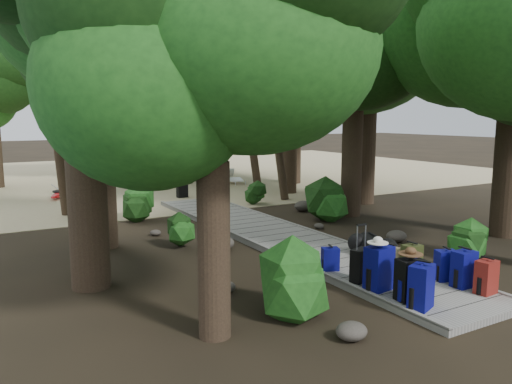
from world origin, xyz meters
TOP-DOWN VIEW (x-y plane):
  - ground at (0.00, 0.00)m, footprint 120.00×120.00m
  - sand_beach at (0.00, 16.00)m, footprint 40.00×22.00m
  - boardwalk at (0.00, 1.00)m, footprint 2.00×12.00m
  - backpack_left_a at (-0.72, -4.23)m, footprint 0.49×0.42m
  - backpack_left_b at (-0.61, -3.89)m, footprint 0.44×0.34m
  - backpack_left_c at (-0.69, -3.28)m, footprint 0.49×0.38m
  - backpack_left_d at (-0.72, -2.00)m, footprint 0.38×0.33m
  - backpack_right_a at (0.73, -4.31)m, footprint 0.37×0.28m
  - backpack_right_b at (0.69, -3.91)m, footprint 0.39×0.28m
  - backpack_right_c at (0.71, -3.52)m, footprint 0.43×0.37m
  - backpack_right_d at (0.65, -2.77)m, footprint 0.37×0.27m
  - duffel_right_khaki at (0.63, -2.19)m, footprint 0.42×0.58m
  - duffel_right_black at (0.67, -1.66)m, footprint 0.65×0.82m
  - suitcase_on_boardwalk at (-0.68, -2.80)m, footprint 0.43×0.32m
  - lone_suitcase_on_sand at (0.25, 8.15)m, footprint 0.41×0.25m
  - hat_brown at (-0.59, -3.87)m, footprint 0.39×0.39m
  - hat_white at (-0.77, -3.32)m, footprint 0.35×0.35m
  - kayak at (-3.79, 10.39)m, footprint 2.12×3.53m
  - sun_lounger at (3.76, 10.63)m, footprint 1.30×2.07m
  - tree_right_c at (3.54, 2.41)m, footprint 5.15×5.15m
  - tree_right_d at (5.42, 3.93)m, footprint 5.93×5.93m
  - tree_right_e at (4.39, 7.17)m, footprint 5.08×5.08m
  - tree_right_f at (6.17, 9.55)m, footprint 6.21×6.21m
  - tree_left_a at (-3.78, -3.31)m, footprint 3.88×3.88m
  - tree_left_b at (-4.85, -0.35)m, footprint 5.45×5.45m
  - tree_left_c at (-3.99, 2.34)m, footprint 5.14×5.14m
  - tree_back_a at (-1.56, 14.79)m, footprint 5.26×5.26m
  - tree_back_b at (1.79, 16.19)m, footprint 4.88×4.88m
  - tree_back_c at (5.13, 15.59)m, footprint 4.55×4.55m
  - palm_right_a at (3.45, 6.06)m, footprint 4.04×4.04m
  - palm_right_b at (4.59, 10.36)m, footprint 4.93×4.93m
  - palm_right_c at (2.20, 11.90)m, footprint 4.94×4.94m
  - palm_left_a at (-4.35, 6.76)m, footprint 4.59×4.59m
  - rock_left_a at (-2.20, -4.36)m, footprint 0.45×0.41m
  - rock_left_b at (-2.89, -1.83)m, footprint 0.37×0.34m
  - rock_left_c at (-1.68, 0.75)m, footprint 0.57×0.51m
  - rock_left_d at (-2.58, 2.84)m, footprint 0.29×0.26m
  - rock_right_a at (1.50, -3.41)m, footprint 0.39×0.35m
  - rock_right_b at (2.35, -0.71)m, footprint 0.52×0.47m
  - rock_right_c at (1.56, 1.39)m, footprint 0.28×0.25m
  - rock_right_d at (2.68, 3.69)m, footprint 0.62×0.56m
  - shrub_left_a at (-2.47, -3.30)m, footprint 1.23×1.23m
  - shrub_left_b at (-2.29, 1.44)m, footprint 0.78×0.78m
  - shrub_left_c at (-2.47, 4.83)m, footprint 1.13×1.13m
  - shrub_right_a at (2.55, -2.74)m, footprint 0.92×0.92m
  - shrub_right_b at (2.39, 2.07)m, footprint 1.43×1.43m
  - shrub_right_c at (1.95, 5.55)m, footprint 0.89×0.89m

SIDE VIEW (x-z plane):
  - ground at x=0.00m, z-range 0.00..0.00m
  - sand_beach at x=0.00m, z-range 0.00..0.02m
  - boardwalk at x=0.00m, z-range 0.00..0.12m
  - rock_right_c at x=1.56m, z-range 0.00..0.16m
  - rock_left_d at x=-2.58m, z-range 0.00..0.16m
  - rock_left_b at x=-2.89m, z-range 0.00..0.21m
  - rock_right_a at x=1.50m, z-range 0.00..0.21m
  - rock_left_a at x=-2.20m, z-range 0.00..0.25m
  - rock_right_b at x=2.35m, z-range 0.00..0.28m
  - rock_left_c at x=-1.68m, z-range 0.00..0.31m
  - rock_right_d at x=2.68m, z-range 0.00..0.34m
  - kayak at x=-3.79m, z-range 0.02..0.37m
  - duffel_right_khaki at x=0.63m, z-range 0.12..0.48m
  - lone_suitcase_on_sand at x=0.25m, z-range 0.02..0.64m
  - sun_lounger at x=3.76m, z-range 0.02..0.66m
  - duffel_right_black at x=0.67m, z-range 0.12..0.57m
  - shrub_left_b at x=-2.29m, z-range 0.00..0.70m
  - backpack_left_d at x=-0.72m, z-range 0.12..0.60m
  - backpack_right_d at x=0.65m, z-range 0.12..0.67m
  - shrub_right_c at x=1.95m, z-range 0.00..0.80m
  - shrub_right_a at x=2.55m, z-range 0.00..0.83m
  - suitcase_on_boardwalk at x=-0.68m, z-range 0.12..0.72m
  - backpack_right_c at x=0.71m, z-range 0.12..0.73m
  - backpack_right_a at x=0.73m, z-range 0.12..0.75m
  - backpack_right_b at x=0.69m, z-range 0.12..0.82m
  - backpack_left_b at x=-0.61m, z-range 0.12..0.88m
  - backpack_left_a at x=-0.72m, z-range 0.12..0.89m
  - shrub_left_c at x=-2.47m, z-range 0.00..1.01m
  - backpack_left_c at x=-0.69m, z-range 0.12..0.96m
  - shrub_left_a at x=-2.47m, z-range 0.00..1.10m
  - shrub_right_b at x=2.39m, z-range 0.00..1.29m
  - hat_brown at x=-0.59m, z-range 0.88..0.99m
  - hat_white at x=-0.77m, z-range 0.96..1.08m
  - tree_left_a at x=-3.78m, z-range 0.00..6.47m
  - palm_right_a at x=3.45m, z-range 0.00..6.88m
  - palm_left_a at x=-4.35m, z-range 0.00..7.30m
  - palm_right_c at x=2.20m, z-range 0.00..7.86m
  - tree_back_c at x=5.13m, z-range 0.00..8.20m
  - tree_back_b at x=1.79m, z-range 0.00..8.71m
  - tree_right_c at x=3.54m, z-range 0.00..8.91m
  - tree_left_c at x=-3.99m, z-range 0.00..8.95m
  - tree_back_a at x=-1.56m, z-range 0.00..9.11m
  - tree_right_e at x=4.39m, z-range 0.00..9.15m
  - palm_right_b at x=4.59m, z-range 0.00..9.52m
  - tree_left_b at x=-4.85m, z-range 0.00..9.81m
  - tree_right_d at x=5.42m, z-range 0.00..10.87m
  - tree_right_f at x=6.17m, z-range 0.00..11.08m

